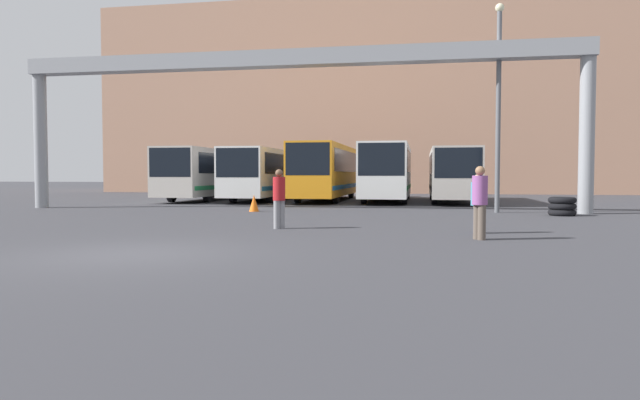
{
  "coord_description": "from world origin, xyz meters",
  "views": [
    {
      "loc": [
        5.69,
        -10.45,
        1.59
      ],
      "look_at": [
        0.65,
        17.81,
        0.3
      ],
      "focal_mm": 32.0,
      "sensor_mm": 36.0,
      "label": 1
    }
  ],
  "objects_px": {
    "bus_slot_1": "(267,172)",
    "pedestrian_far_center": "(279,197)",
    "bus_slot_2": "(327,169)",
    "tire_stack": "(562,206)",
    "bus_slot_4": "(452,172)",
    "traffic_cone": "(254,203)",
    "pedestrian_mid_left": "(480,201)",
    "bus_slot_3": "(388,170)",
    "lamp_post": "(498,100)",
    "bus_slot_0": "(210,171)",
    "pedestrian_near_right": "(477,202)"
  },
  "relations": [
    {
      "from": "pedestrian_mid_left",
      "to": "tire_stack",
      "type": "bearing_deg",
      "value": -56.98
    },
    {
      "from": "bus_slot_3",
      "to": "pedestrian_near_right",
      "type": "xyz_separation_m",
      "value": [
        3.45,
        -17.85,
        -1.03
      ]
    },
    {
      "from": "bus_slot_2",
      "to": "pedestrian_mid_left",
      "type": "bearing_deg",
      "value": -70.41
    },
    {
      "from": "pedestrian_far_center",
      "to": "traffic_cone",
      "type": "distance_m",
      "value": 7.89
    },
    {
      "from": "pedestrian_near_right",
      "to": "tire_stack",
      "type": "bearing_deg",
      "value": 148.99
    },
    {
      "from": "bus_slot_3",
      "to": "lamp_post",
      "type": "bearing_deg",
      "value": -60.92
    },
    {
      "from": "bus_slot_1",
      "to": "pedestrian_near_right",
      "type": "height_order",
      "value": "bus_slot_1"
    },
    {
      "from": "tire_stack",
      "to": "lamp_post",
      "type": "xyz_separation_m",
      "value": [
        -2.26,
        1.33,
        4.3
      ]
    },
    {
      "from": "pedestrian_near_right",
      "to": "bus_slot_0",
      "type": "bearing_deg",
      "value": -144.7
    },
    {
      "from": "traffic_cone",
      "to": "tire_stack",
      "type": "bearing_deg",
      "value": -1.19
    },
    {
      "from": "bus_slot_0",
      "to": "traffic_cone",
      "type": "height_order",
      "value": "bus_slot_0"
    },
    {
      "from": "bus_slot_2",
      "to": "pedestrian_mid_left",
      "type": "xyz_separation_m",
      "value": [
        7.09,
        -19.92,
        -0.95
      ]
    },
    {
      "from": "traffic_cone",
      "to": "lamp_post",
      "type": "relative_size",
      "value": 0.08
    },
    {
      "from": "pedestrian_far_center",
      "to": "tire_stack",
      "type": "bearing_deg",
      "value": 170.12
    },
    {
      "from": "tire_stack",
      "to": "pedestrian_near_right",
      "type": "bearing_deg",
      "value": -117.65
    },
    {
      "from": "pedestrian_far_center",
      "to": "traffic_cone",
      "type": "relative_size",
      "value": 2.45
    },
    {
      "from": "bus_slot_1",
      "to": "pedestrian_far_center",
      "type": "relative_size",
      "value": 6.64
    },
    {
      "from": "bus_slot_0",
      "to": "pedestrian_far_center",
      "type": "distance_m",
      "value": 20.03
    },
    {
      "from": "traffic_cone",
      "to": "lamp_post",
      "type": "xyz_separation_m",
      "value": [
        10.18,
        1.07,
        4.31
      ]
    },
    {
      "from": "bus_slot_1",
      "to": "traffic_cone",
      "type": "bearing_deg",
      "value": -77.53
    },
    {
      "from": "bus_slot_0",
      "to": "bus_slot_2",
      "type": "distance_m",
      "value": 7.43
    },
    {
      "from": "bus_slot_3",
      "to": "pedestrian_far_center",
      "type": "xyz_separation_m",
      "value": [
        -2.14,
        -17.48,
        -0.95
      ]
    },
    {
      "from": "pedestrian_near_right",
      "to": "bus_slot_4",
      "type": "bearing_deg",
      "value": 175.81
    },
    {
      "from": "bus_slot_1",
      "to": "pedestrian_mid_left",
      "type": "relative_size",
      "value": 6.45
    },
    {
      "from": "bus_slot_2",
      "to": "traffic_cone",
      "type": "height_order",
      "value": "bus_slot_2"
    },
    {
      "from": "bus_slot_3",
      "to": "traffic_cone",
      "type": "relative_size",
      "value": 15.36
    },
    {
      "from": "bus_slot_1",
      "to": "bus_slot_4",
      "type": "relative_size",
      "value": 1.06
    },
    {
      "from": "pedestrian_far_center",
      "to": "bus_slot_2",
      "type": "bearing_deg",
      "value": -131.49
    },
    {
      "from": "bus_slot_3",
      "to": "lamp_post",
      "type": "distance_m",
      "value": 10.81
    },
    {
      "from": "bus_slot_3",
      "to": "bus_slot_1",
      "type": "bearing_deg",
      "value": 177.5
    },
    {
      "from": "bus_slot_2",
      "to": "tire_stack",
      "type": "relative_size",
      "value": 11.55
    },
    {
      "from": "bus_slot_2",
      "to": "pedestrian_far_center",
      "type": "relative_size",
      "value": 6.88
    },
    {
      "from": "bus_slot_0",
      "to": "traffic_cone",
      "type": "distance_m",
      "value": 12.27
    },
    {
      "from": "bus_slot_0",
      "to": "pedestrian_mid_left",
      "type": "xyz_separation_m",
      "value": [
        14.52,
        -19.78,
        -0.84
      ]
    },
    {
      "from": "bus_slot_1",
      "to": "bus_slot_3",
      "type": "relative_size",
      "value": 1.06
    },
    {
      "from": "traffic_cone",
      "to": "bus_slot_0",
      "type": "bearing_deg",
      "value": 119.71
    },
    {
      "from": "bus_slot_0",
      "to": "bus_slot_1",
      "type": "distance_m",
      "value": 3.71
    },
    {
      "from": "bus_slot_4",
      "to": "pedestrian_mid_left",
      "type": "xyz_separation_m",
      "value": [
        -0.34,
        -19.38,
        -0.77
      ]
    },
    {
      "from": "bus_slot_2",
      "to": "pedestrian_near_right",
      "type": "height_order",
      "value": "bus_slot_2"
    },
    {
      "from": "bus_slot_4",
      "to": "pedestrian_far_center",
      "type": "bearing_deg",
      "value": -108.52
    },
    {
      "from": "bus_slot_1",
      "to": "tire_stack",
      "type": "xyz_separation_m",
      "value": [
        14.76,
        -10.77,
        -1.41
      ]
    },
    {
      "from": "bus_slot_0",
      "to": "pedestrian_mid_left",
      "type": "distance_m",
      "value": 24.55
    },
    {
      "from": "pedestrian_mid_left",
      "to": "lamp_post",
      "type": "bearing_deg",
      "value": -42.5
    },
    {
      "from": "bus_slot_3",
      "to": "pedestrian_near_right",
      "type": "relative_size",
      "value": 6.89
    },
    {
      "from": "bus_slot_4",
      "to": "lamp_post",
      "type": "height_order",
      "value": "lamp_post"
    },
    {
      "from": "bus_slot_0",
      "to": "traffic_cone",
      "type": "xyz_separation_m",
      "value": [
        6.04,
        -10.58,
        -1.44
      ]
    },
    {
      "from": "bus_slot_1",
      "to": "traffic_cone",
      "type": "distance_m",
      "value": 10.86
    },
    {
      "from": "pedestrian_mid_left",
      "to": "lamp_post",
      "type": "xyz_separation_m",
      "value": [
        1.7,
        10.26,
        3.71
      ]
    },
    {
      "from": "bus_slot_2",
      "to": "pedestrian_near_right",
      "type": "bearing_deg",
      "value": -68.71
    },
    {
      "from": "lamp_post",
      "to": "pedestrian_mid_left",
      "type": "bearing_deg",
      "value": -99.4
    }
  ]
}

